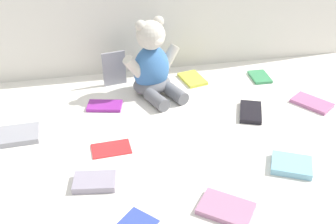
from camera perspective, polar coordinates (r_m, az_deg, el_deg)
ground_plane at (r=1.34m, az=-0.85°, el=-1.30°), size 3.20×3.20×0.00m
teddy_bear at (r=1.46m, az=-2.10°, el=6.36°), size 0.23×0.24×0.28m
book_case_0 at (r=1.12m, az=-10.23°, el=-9.59°), size 0.12×0.09×0.02m
book_case_1 at (r=1.54m, az=-7.54°, el=6.04°), size 0.09×0.03×0.13m
book_case_2 at (r=1.35m, az=-20.11°, el=-3.05°), size 0.12×0.10×0.02m
book_case_3 at (r=1.58m, az=3.44°, el=4.65°), size 0.10×0.13×0.01m
book_case_4 at (r=1.64m, az=12.70°, el=4.82°), size 0.07×0.10×0.01m
book_case_6 at (r=1.43m, az=-8.84°, el=0.86°), size 0.13×0.09×0.01m
book_case_7 at (r=1.51m, az=19.46°, el=1.21°), size 0.14×0.15×0.01m
book_case_8 at (r=1.20m, az=16.88°, el=-7.12°), size 0.14×0.13×0.02m
book_case_9 at (r=1.04m, az=8.10°, el=-13.22°), size 0.16×0.15×0.01m
book_case_10 at (r=1.40m, az=11.48°, el=0.01°), size 0.11×0.14×0.01m
book_case_11 at (r=1.23m, az=-7.95°, el=-5.05°), size 0.12×0.08×0.01m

